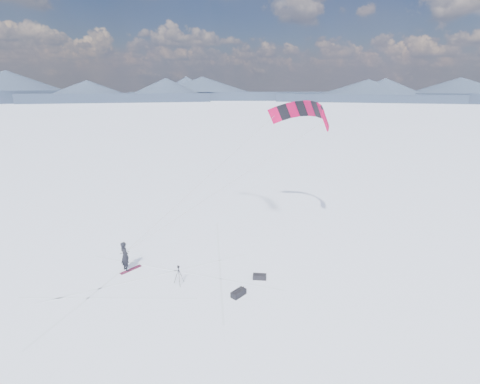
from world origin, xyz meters
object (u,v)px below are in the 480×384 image
gear_bag_a (239,293)px  snowkiter (126,270)px  gear_bag_b (260,277)px  snowboard (131,270)px  tripod (179,272)px

gear_bag_a → snowkiter: bearing=110.3°
snowkiter → gear_bag_a: snowkiter is taller
gear_bag_b → snowkiter: bearing=178.8°
snowkiter → snowboard: snowkiter is taller
snowboard → gear_bag_b: bearing=-57.6°
snowkiter → snowboard: bearing=-129.7°
snowboard → gear_bag_b: gear_bag_b is taller
snowkiter → snowboard: size_ratio=1.34×
snowboard → gear_bag_b: 7.92m
snowboard → gear_bag_a: 7.19m
tripod → gear_bag_a: tripod is taller
tripod → gear_bag_b: size_ratio=1.33×
tripod → gear_bag_a: bearing=-67.2°
gear_bag_a → gear_bag_b: bearing=6.7°
snowkiter → gear_bag_b: (6.72, -4.67, 0.16)m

